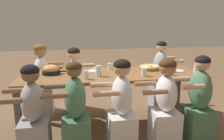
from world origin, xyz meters
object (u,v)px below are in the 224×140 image
object	(u,v)px
drinking_glass_b	(196,70)
diner_far_left	(43,82)
cocktail_glass_blue	(110,67)
empty_plate_c	(95,71)
drinking_glass_a	(74,68)
skillet_bowl	(51,70)
diner_far_right	(160,77)
diner_near_right	(198,104)
drinking_glass_d	(99,71)
diner_near_left	(33,117)
drinking_glass_e	(144,72)
diner_near_midright	(165,106)
pizza_board_main	(149,67)
drinking_glass_c	(86,75)
empty_plate_b	(177,71)
drinking_glass_f	(168,68)
diner_near_midleft	(75,114)
drinking_glass_g	(167,71)
diner_far_midleft	(75,82)
empty_plate_a	(122,71)
diner_near_center	(121,109)

from	to	relation	value
drinking_glass_b	diner_far_left	world-z (taller)	diner_far_left
cocktail_glass_blue	empty_plate_c	bearing A→B (deg)	-158.97
drinking_glass_a	drinking_glass_b	bearing A→B (deg)	-13.46
skillet_bowl	diner_far_left	world-z (taller)	diner_far_left
diner_far_right	diner_near_right	xyz separation A→B (m)	(-0.02, -1.30, -0.02)
empty_plate_c	drinking_glass_d	size ratio (longest dim) A/B	1.43
diner_near_left	diner_near_right	size ratio (longest dim) A/B	0.96
diner_near_right	diner_far_left	world-z (taller)	diner_far_left
drinking_glass_a	drinking_glass_e	distance (m)	1.03
diner_near_midright	diner_far_right	bearing A→B (deg)	-19.84
empty_plate_c	pizza_board_main	bearing A→B (deg)	-1.66
drinking_glass_c	diner_near_midright	xyz separation A→B (m)	(0.93, -0.40, -0.33)
empty_plate_b	empty_plate_c	distance (m)	1.24
cocktail_glass_blue	diner_far_right	xyz separation A→B (m)	(0.99, 0.37, -0.30)
diner_far_left	drinking_glass_a	bearing A→B (deg)	49.88
drinking_glass_b	drinking_glass_f	world-z (taller)	drinking_glass_f
drinking_glass_c	diner_far_left	distance (m)	1.16
diner_near_midleft	skillet_bowl	bearing A→B (deg)	22.48
drinking_glass_f	diner_near_midleft	world-z (taller)	diner_near_midleft
drinking_glass_e	drinking_glass_g	bearing A→B (deg)	-1.44
skillet_bowl	diner_far_midleft	bearing A→B (deg)	58.63
pizza_board_main	skillet_bowl	xyz separation A→B (m)	(-1.47, -0.05, 0.02)
drinking_glass_a	diner_near_midleft	xyz separation A→B (m)	(-0.01, -0.85, -0.35)
skillet_bowl	diner_near_left	size ratio (longest dim) A/B	0.33
empty_plate_b	drinking_glass_d	xyz separation A→B (m)	(-1.20, -0.10, 0.06)
drinking_glass_e	diner_near_right	world-z (taller)	diner_near_right
empty_plate_b	diner_near_midleft	distance (m)	1.68
diner_near_midright	empty_plate_a	bearing A→B (deg)	27.39
diner_far_midleft	diner_near_center	size ratio (longest dim) A/B	0.99
empty_plate_b	drinking_glass_e	size ratio (longest dim) A/B	1.77
empty_plate_c	diner_near_midright	xyz separation A→B (m)	(0.77, -0.83, -0.29)
empty_plate_b	diner_far_left	xyz separation A→B (m)	(-2.05, 0.68, -0.25)
pizza_board_main	diner_near_left	xyz separation A→B (m)	(-1.61, -0.81, -0.33)
pizza_board_main	diner_near_left	distance (m)	1.83
drinking_glass_f	diner_near_right	bearing A→B (deg)	-76.00
pizza_board_main	diner_near_right	distance (m)	0.94
pizza_board_main	diner_far_right	distance (m)	0.69
drinking_glass_e	empty_plate_a	bearing A→B (deg)	128.04
drinking_glass_c	drinking_glass_f	size ratio (longest dim) A/B	0.90
drinking_glass_f	diner_near_center	size ratio (longest dim) A/B	0.11
drinking_glass_a	drinking_glass_f	world-z (taller)	drinking_glass_f
pizza_board_main	diner_far_midleft	bearing A→B (deg)	156.70
drinking_glass_e	diner_near_left	world-z (taller)	diner_near_left
drinking_glass_g	diner_near_center	distance (m)	0.91
diner_near_right	diner_far_left	size ratio (longest dim) A/B	0.96
skillet_bowl	pizza_board_main	bearing A→B (deg)	1.88
drinking_glass_a	drinking_glass_f	xyz separation A→B (m)	(1.36, -0.24, 0.01)
empty_plate_a	diner_near_right	distance (m)	1.14
diner_near_center	diner_far_right	bearing A→B (deg)	-38.08
empty_plate_c	drinking_glass_f	world-z (taller)	drinking_glass_f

